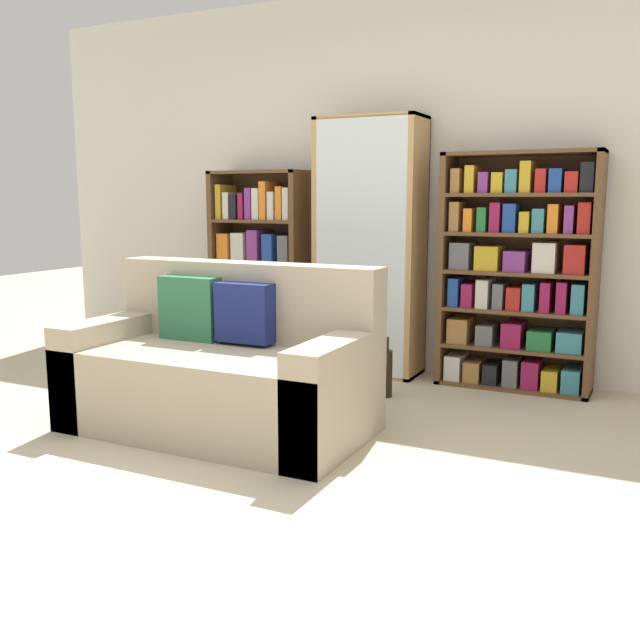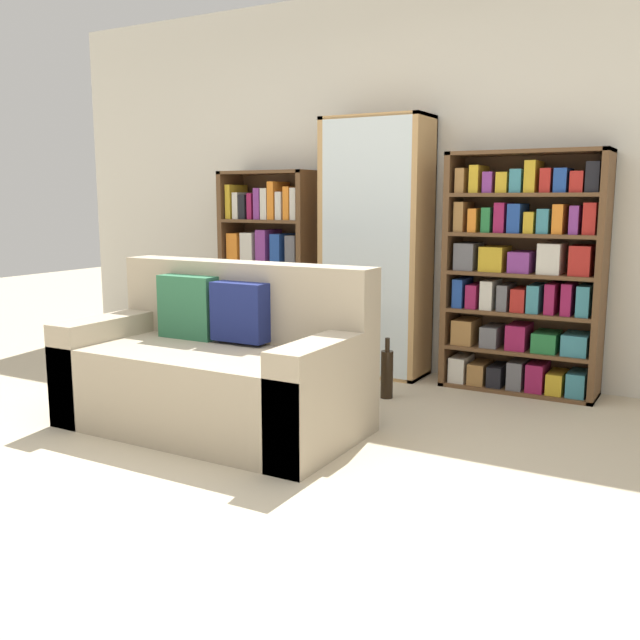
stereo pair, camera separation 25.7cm
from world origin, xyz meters
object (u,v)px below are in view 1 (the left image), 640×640
(couch, at_px, (222,372))
(bookshelf_left, at_px, (261,270))
(display_cabinet, at_px, (370,246))
(bookshelf_right, at_px, (518,275))
(wine_bottle, at_px, (386,372))

(couch, relative_size, bookshelf_left, 1.11)
(bookshelf_left, distance_m, display_cabinet, 0.94)
(bookshelf_right, bearing_deg, bookshelf_left, 180.00)
(display_cabinet, bearing_deg, couch, -98.31)
(couch, height_order, display_cabinet, display_cabinet)
(couch, distance_m, bookshelf_right, 2.06)
(bookshelf_right, xyz_separation_m, wine_bottle, (-0.68, -0.59, -0.59))
(couch, xyz_separation_m, bookshelf_right, (1.26, 1.57, 0.44))
(display_cabinet, relative_size, bookshelf_right, 1.17)
(display_cabinet, bearing_deg, bookshelf_right, 0.87)
(bookshelf_left, height_order, wine_bottle, bookshelf_left)
(bookshelf_left, xyz_separation_m, wine_bottle, (1.27, -0.59, -0.54))
(bookshelf_left, relative_size, wine_bottle, 3.76)
(bookshelf_left, xyz_separation_m, display_cabinet, (0.91, -0.02, 0.21))
(bookshelf_left, height_order, display_cabinet, display_cabinet)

